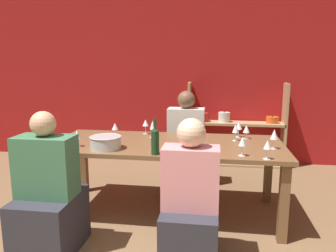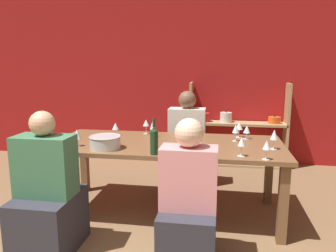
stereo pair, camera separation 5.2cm
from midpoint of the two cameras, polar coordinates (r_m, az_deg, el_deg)
wall_back_red at (r=5.15m, az=1.07°, el=8.92°), size 8.80×0.06×2.70m
shelf_unit at (r=5.02m, az=11.12°, el=-1.39°), size 1.43×0.30×1.24m
dining_table at (r=3.28m, az=-0.71°, el=-4.27°), size 2.29×1.02×0.74m
mixing_bowl at (r=3.07m, az=-11.30°, el=-2.75°), size 0.30×0.30×0.12m
wine_bottle_green at (r=2.81m, az=-2.80°, el=-2.48°), size 0.07×0.07×0.32m
wine_glass_red_a at (r=3.38m, az=11.24°, el=-0.53°), size 0.07×0.07×0.17m
wine_glass_empty_a at (r=3.47m, az=-3.13°, el=0.08°), size 0.07×0.07×0.18m
wine_glass_white_a at (r=2.79m, az=16.42°, el=-3.26°), size 0.06×0.06×0.16m
wine_glass_white_b at (r=3.42m, az=3.47°, el=-0.15°), size 0.08×0.08×0.18m
wine_glass_red_b at (r=3.59m, az=-9.63°, el=-0.16°), size 0.07×0.07×0.15m
wine_glass_empty_b at (r=3.66m, az=-4.34°, el=0.48°), size 0.07×0.07×0.16m
wine_glass_red_c at (r=3.51m, az=13.08°, el=-0.61°), size 0.07×0.07×0.14m
wine_glass_empty_c at (r=3.21m, az=-16.00°, el=-1.50°), size 0.08×0.08×0.16m
wine_glass_red_d at (r=2.83m, az=12.32°, el=-2.74°), size 0.06×0.06×0.17m
wine_glass_white_c at (r=2.95m, az=5.03°, el=-2.35°), size 0.07×0.07×0.15m
wine_glass_red_e at (r=3.55m, az=11.80°, el=0.00°), size 0.08×0.08×0.17m
wine_glass_empty_d at (r=3.14m, az=17.56°, el=-1.50°), size 0.07×0.07×0.18m
person_near_a at (r=2.58m, az=3.29°, el=-14.56°), size 0.42×0.53×1.13m
person_far_a at (r=4.12m, az=2.75°, el=-4.49°), size 0.45×0.56×1.19m
person_near_b at (r=2.87m, az=-20.56°, el=-12.40°), size 0.45×0.57×1.16m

